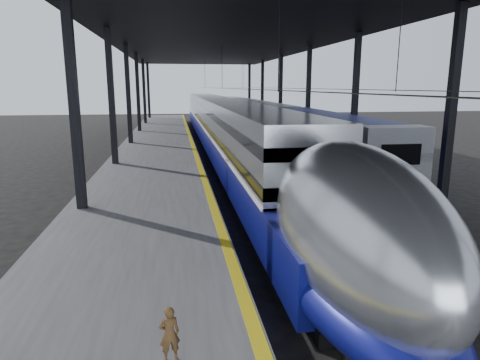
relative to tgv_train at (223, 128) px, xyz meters
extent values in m
plane|color=black|center=(-2.00, -24.84, -2.13)|extent=(160.00, 160.00, 0.00)
cube|color=#4C4C4F|center=(-5.50, -4.84, -1.63)|extent=(6.00, 80.00, 1.00)
cube|color=gold|center=(-2.70, -4.84, -1.12)|extent=(0.30, 80.00, 0.01)
cube|color=slate|center=(-0.72, -4.84, -2.05)|extent=(0.08, 80.00, 0.16)
cube|color=slate|center=(0.72, -4.84, -2.05)|extent=(0.08, 80.00, 0.16)
cube|color=slate|center=(4.28, -4.84, -2.05)|extent=(0.08, 80.00, 0.16)
cube|color=slate|center=(5.72, -4.84, -2.05)|extent=(0.08, 80.00, 0.16)
cube|color=black|center=(-7.80, -19.84, 2.37)|extent=(0.35, 0.35, 9.00)
cube|color=black|center=(7.60, -19.84, 2.37)|extent=(0.35, 0.35, 9.00)
cube|color=black|center=(-7.80, -9.84, 2.37)|extent=(0.35, 0.35, 9.00)
cube|color=black|center=(7.60, -9.84, 2.37)|extent=(0.35, 0.35, 9.00)
cube|color=black|center=(-7.80, 0.16, 2.37)|extent=(0.35, 0.35, 9.00)
cube|color=black|center=(7.60, 0.16, 2.37)|extent=(0.35, 0.35, 9.00)
cube|color=black|center=(-7.80, 10.16, 2.37)|extent=(0.35, 0.35, 9.00)
cube|color=black|center=(7.60, 10.16, 2.37)|extent=(0.35, 0.35, 9.00)
cube|color=black|center=(-7.80, 20.16, 2.37)|extent=(0.35, 0.35, 9.00)
cube|color=black|center=(7.60, 20.16, 2.37)|extent=(0.35, 0.35, 9.00)
cube|color=black|center=(-7.80, 30.16, 2.37)|extent=(0.35, 0.35, 9.00)
cube|color=black|center=(7.60, 30.16, 2.37)|extent=(0.35, 0.35, 9.00)
cube|color=black|center=(-0.10, -4.84, 7.12)|extent=(18.00, 75.00, 0.45)
cylinder|color=slate|center=(0.00, -4.84, 3.37)|extent=(0.03, 74.00, 0.03)
cylinder|color=slate|center=(5.00, -4.84, 3.37)|extent=(0.03, 74.00, 0.03)
cube|color=#B7B9BE|center=(0.00, 4.01, 0.31)|extent=(3.07, 57.00, 4.23)
cube|color=navy|center=(0.00, 2.51, -1.02)|extent=(3.15, 62.00, 1.64)
cube|color=silver|center=(0.00, 4.01, -0.17)|extent=(3.17, 57.00, 0.11)
cube|color=black|center=(0.00, 4.01, 1.52)|extent=(3.11, 57.00, 0.44)
cube|color=black|center=(0.00, 4.01, 0.31)|extent=(3.11, 57.00, 0.44)
ellipsoid|color=#B7B9BE|center=(0.00, -27.49, 0.15)|extent=(3.07, 8.40, 4.23)
ellipsoid|color=navy|center=(0.00, -27.49, -1.07)|extent=(3.15, 8.40, 1.80)
ellipsoid|color=black|center=(0.00, -30.09, 0.99)|extent=(1.59, 2.20, 0.95)
cube|color=black|center=(0.00, -27.49, -1.93)|extent=(2.33, 2.60, 0.40)
cube|color=black|center=(0.00, -5.49, -1.93)|extent=(2.33, 2.60, 0.40)
cube|color=navy|center=(5.00, -11.64, -0.07)|extent=(2.88, 18.00, 3.90)
cube|color=#9A9CA2|center=(5.00, -20.04, -0.07)|extent=(2.93, 1.20, 3.95)
cube|color=black|center=(5.00, -20.66, 0.80)|extent=(1.75, 0.06, 0.87)
cube|color=#AA0D1E|center=(5.00, -20.66, -0.53)|extent=(1.23, 0.06, 0.56)
cube|color=#9A9CA2|center=(5.00, 7.36, -0.07)|extent=(2.88, 18.00, 3.90)
cube|color=#9A9CA2|center=(5.00, 26.36, -0.07)|extent=(2.88, 18.00, 3.90)
cube|color=black|center=(5.00, -17.64, -1.95)|extent=(2.26, 2.40, 0.36)
cube|color=black|center=(5.00, 4.36, -1.95)|extent=(2.26, 2.40, 0.36)
imported|color=#53381B|center=(-4.33, -30.03, -0.63)|extent=(0.41, 0.32, 1.00)
camera|label=1|loc=(-4.13, -36.74, 3.54)|focal=32.00mm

